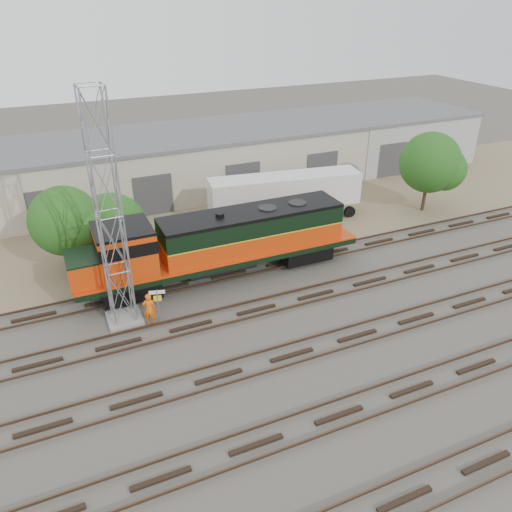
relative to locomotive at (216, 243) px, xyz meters
name	(u,v)px	position (x,y,z in m)	size (l,w,h in m)	color
ground	(328,308)	(4.81, -6.00, -2.53)	(140.00, 140.00, 0.00)	#47423A
dirt_strip	(235,216)	(4.81, 9.00, -2.52)	(80.00, 16.00, 0.02)	#726047
tracks	(357,336)	(4.81, -9.00, -2.45)	(80.00, 20.40, 0.28)	black
warehouse	(203,159)	(4.86, 16.98, 0.13)	(58.40, 10.40, 5.30)	#B8B199
locomotive	(216,243)	(0.00, 0.00, 0.00)	(18.48, 3.24, 4.44)	black
signal_tower	(110,219)	(-6.44, -2.25, 3.77)	(1.91, 1.91, 12.90)	gray
sign_post	(158,300)	(-4.66, -3.36, -1.01)	(0.87, 0.27, 2.17)	gray
worker	(149,309)	(-5.16, -3.24, -1.54)	(0.72, 0.47, 1.97)	#F9610D
semi_trailer	(288,192)	(8.56, 6.67, -0.17)	(12.41, 4.15, 3.75)	silver
dumpster_blue	(449,160)	(30.52, 12.01, -1.78)	(1.60, 1.50, 1.50)	#152496
dumpster_red	(406,166)	(25.06, 12.29, -1.83)	(1.50, 1.40, 1.40)	maroon
tree_west	(69,223)	(-8.22, 4.66, 0.99)	(4.73, 4.50, 5.89)	#382619
tree_mid	(116,231)	(-5.28, 5.52, -0.48)	(5.17, 4.92, 4.92)	#382619
tree_east	(434,164)	(20.19, 3.45, 1.55)	(5.19, 4.95, 6.68)	#382619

